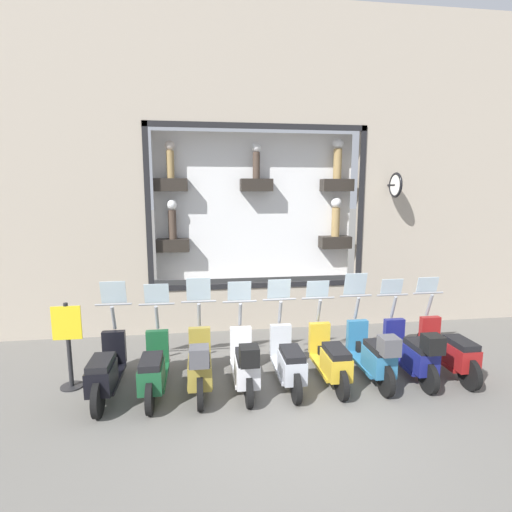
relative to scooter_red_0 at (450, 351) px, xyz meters
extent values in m
plane|color=#66635E|center=(-0.69, 2.98, -0.44)|extent=(120.00, 120.00, 0.00)
cube|color=#ADA08E|center=(2.91, 2.98, 0.06)|extent=(0.40, 4.86, 0.99)
cube|color=#ADA08E|center=(2.91, 2.98, 5.43)|extent=(0.40, 4.86, 2.52)
cube|color=black|center=(2.70, 2.98, 4.11)|extent=(0.04, 4.86, 0.12)
cube|color=black|center=(2.70, 2.98, 0.62)|extent=(0.04, 4.86, 0.12)
cube|color=black|center=(2.70, 0.61, 2.36)|extent=(0.04, 0.12, 3.61)
cube|color=black|center=(2.70, 5.35, 2.36)|extent=(0.04, 0.12, 3.61)
cube|color=white|center=(3.26, 2.98, 2.36)|extent=(0.04, 4.62, 3.37)
cube|color=#28231E|center=(3.04, 1.08, 2.87)|extent=(0.36, 0.72, 0.28)
cylinder|color=#9E7F4C|center=(3.04, 1.08, 3.35)|extent=(0.19, 0.19, 0.68)
sphere|color=white|center=(3.04, 1.08, 3.82)|extent=(0.25, 0.25, 0.25)
cube|color=#28231E|center=(3.04, 2.98, 2.87)|extent=(0.36, 0.72, 0.28)
cylinder|color=#47382D|center=(3.04, 2.98, 3.30)|extent=(0.16, 0.16, 0.58)
sphere|color=white|center=(3.04, 2.98, 3.70)|extent=(0.21, 0.21, 0.21)
cube|color=#28231E|center=(3.04, 4.88, 2.87)|extent=(0.36, 0.72, 0.28)
cylinder|color=#9E7F4C|center=(3.04, 4.88, 3.31)|extent=(0.16, 0.16, 0.59)
sphere|color=beige|center=(3.04, 4.88, 3.71)|extent=(0.21, 0.21, 0.21)
cube|color=#28231E|center=(3.04, 1.08, 1.53)|extent=(0.36, 0.72, 0.28)
cylinder|color=#9E7F4C|center=(3.04, 1.08, 2.01)|extent=(0.19, 0.19, 0.68)
sphere|color=white|center=(3.04, 1.08, 2.47)|extent=(0.24, 0.24, 0.24)
cube|color=#28231E|center=(3.04, 4.88, 1.53)|extent=(0.36, 0.72, 0.28)
cylinder|color=#47382D|center=(3.04, 4.88, 1.99)|extent=(0.18, 0.18, 0.65)
sphere|color=white|center=(3.04, 4.88, 2.43)|extent=(0.23, 0.23, 0.23)
cylinder|color=black|center=(2.54, -0.03, 2.86)|extent=(0.35, 0.05, 0.05)
torus|color=black|center=(2.36, -0.03, 2.86)|extent=(0.56, 0.06, 0.56)
cylinder|color=white|center=(2.36, -0.03, 2.86)|extent=(0.46, 0.03, 0.46)
cylinder|color=black|center=(0.74, 0.00, -0.17)|extent=(0.52, 0.09, 0.52)
cylinder|color=black|center=(-0.55, 0.00, -0.17)|extent=(0.52, 0.09, 0.52)
cube|color=maroon|center=(0.10, 0.00, -0.19)|extent=(1.02, 0.38, 0.06)
cube|color=maroon|center=(-0.28, 0.00, 0.02)|extent=(0.61, 0.35, 0.36)
cube|color=black|center=(-0.28, 0.00, 0.25)|extent=(0.58, 0.31, 0.10)
cube|color=maroon|center=(0.64, 0.00, 0.12)|extent=(0.12, 0.37, 0.56)
cylinder|color=gray|center=(0.71, 0.00, 0.62)|extent=(0.20, 0.06, 0.45)
cylinder|color=gray|center=(0.78, 0.00, 0.83)|extent=(0.04, 0.61, 0.04)
cube|color=silver|center=(0.82, 0.00, 0.98)|extent=(0.08, 0.42, 0.30)
cylinder|color=black|center=(0.75, 0.72, -0.19)|extent=(0.50, 0.09, 0.50)
cylinder|color=black|center=(-0.55, 0.72, -0.19)|extent=(0.50, 0.09, 0.50)
cube|color=navy|center=(0.10, 0.72, -0.20)|extent=(1.02, 0.38, 0.06)
cube|color=navy|center=(-0.28, 0.72, 0.01)|extent=(0.61, 0.35, 0.36)
cube|color=black|center=(-0.28, 0.72, 0.24)|extent=(0.58, 0.31, 0.10)
cube|color=navy|center=(0.64, 0.72, 0.11)|extent=(0.12, 0.37, 0.56)
cylinder|color=gray|center=(0.71, 0.72, 0.60)|extent=(0.20, 0.06, 0.45)
cylinder|color=gray|center=(0.78, 0.72, 0.82)|extent=(0.04, 0.61, 0.04)
cube|color=silver|center=(0.82, 0.72, 0.97)|extent=(0.08, 0.42, 0.30)
cube|color=black|center=(-0.60, 0.72, 0.40)|extent=(0.28, 0.28, 0.28)
cylinder|color=black|center=(0.74, 1.44, -0.18)|extent=(0.52, 0.09, 0.52)
cylinder|color=black|center=(-0.55, 1.44, -0.18)|extent=(0.52, 0.09, 0.52)
cube|color=teal|center=(0.10, 1.44, -0.19)|extent=(1.02, 0.38, 0.06)
cube|color=teal|center=(-0.28, 1.44, 0.02)|extent=(0.61, 0.35, 0.36)
cube|color=black|center=(-0.28, 1.44, 0.25)|extent=(0.58, 0.31, 0.10)
cube|color=teal|center=(0.64, 1.44, 0.12)|extent=(0.12, 0.37, 0.56)
cylinder|color=gray|center=(0.71, 1.44, 0.61)|extent=(0.20, 0.06, 0.45)
cylinder|color=gray|center=(0.78, 1.44, 0.83)|extent=(0.04, 0.60, 0.04)
cube|color=silver|center=(0.82, 1.44, 1.04)|extent=(0.10, 0.42, 0.42)
cube|color=#4C4C51|center=(-0.60, 1.44, 0.41)|extent=(0.28, 0.28, 0.28)
cylinder|color=black|center=(0.75, 2.16, -0.19)|extent=(0.48, 0.09, 0.48)
cylinder|color=black|center=(-0.56, 2.16, -0.19)|extent=(0.48, 0.09, 0.48)
cube|color=gold|center=(0.10, 2.16, -0.21)|extent=(1.02, 0.38, 0.06)
cube|color=gold|center=(-0.28, 2.16, 0.00)|extent=(0.61, 0.35, 0.36)
cube|color=black|center=(-0.28, 2.16, 0.23)|extent=(0.58, 0.31, 0.10)
cube|color=gold|center=(0.64, 2.16, 0.10)|extent=(0.12, 0.37, 0.56)
cylinder|color=gray|center=(0.71, 2.16, 0.60)|extent=(0.20, 0.06, 0.45)
cylinder|color=gray|center=(0.78, 2.16, 0.81)|extent=(0.04, 0.60, 0.04)
cube|color=silver|center=(0.82, 2.16, 0.97)|extent=(0.08, 0.42, 0.32)
cylinder|color=black|center=(0.75, 2.88, -0.19)|extent=(0.49, 0.09, 0.49)
cylinder|color=black|center=(-0.56, 2.88, -0.19)|extent=(0.49, 0.09, 0.49)
cube|color=#B7BCC6|center=(0.10, 2.88, -0.20)|extent=(1.02, 0.39, 0.06)
cube|color=#B7BCC6|center=(-0.28, 2.88, 0.01)|extent=(0.61, 0.35, 0.36)
cube|color=black|center=(-0.28, 2.88, 0.24)|extent=(0.58, 0.31, 0.10)
cube|color=#B7BCC6|center=(0.64, 2.88, 0.11)|extent=(0.12, 0.37, 0.56)
cylinder|color=gray|center=(0.71, 2.88, 0.60)|extent=(0.20, 0.06, 0.45)
cylinder|color=gray|center=(0.78, 2.88, 0.81)|extent=(0.04, 0.61, 0.04)
cube|color=silver|center=(0.82, 2.88, 1.00)|extent=(0.09, 0.42, 0.37)
cylinder|color=black|center=(0.76, 3.59, -0.20)|extent=(0.46, 0.09, 0.46)
cylinder|color=black|center=(-0.57, 3.59, -0.20)|extent=(0.46, 0.09, 0.46)
cube|color=silver|center=(0.10, 3.59, -0.22)|extent=(1.02, 0.39, 0.06)
cube|color=silver|center=(-0.28, 3.59, -0.01)|extent=(0.61, 0.35, 0.36)
cube|color=black|center=(-0.28, 3.59, 0.22)|extent=(0.58, 0.31, 0.10)
cube|color=silver|center=(0.64, 3.59, 0.09)|extent=(0.12, 0.37, 0.56)
cylinder|color=gray|center=(0.71, 3.59, 0.59)|extent=(0.20, 0.06, 0.45)
cylinder|color=gray|center=(0.78, 3.59, 0.80)|extent=(0.04, 0.60, 0.04)
cube|color=silver|center=(0.82, 3.59, 0.99)|extent=(0.09, 0.42, 0.36)
cube|color=black|center=(-0.61, 3.59, 0.38)|extent=(0.28, 0.28, 0.28)
cylinder|color=black|center=(0.74, 4.31, -0.17)|extent=(0.52, 0.09, 0.52)
cylinder|color=black|center=(-0.54, 4.31, -0.17)|extent=(0.52, 0.09, 0.52)
cube|color=olive|center=(0.10, 4.31, -0.19)|extent=(1.02, 0.38, 0.06)
cube|color=olive|center=(-0.28, 4.31, 0.02)|extent=(0.61, 0.35, 0.36)
cube|color=black|center=(-0.28, 4.31, 0.25)|extent=(0.58, 0.31, 0.10)
cube|color=olive|center=(0.64, 4.31, 0.12)|extent=(0.12, 0.37, 0.56)
cylinder|color=gray|center=(0.71, 4.31, 0.62)|extent=(0.20, 0.06, 0.45)
cylinder|color=gray|center=(0.78, 4.31, 0.83)|extent=(0.04, 0.60, 0.04)
cube|color=silver|center=(0.82, 4.31, 1.04)|extent=(0.10, 0.42, 0.42)
cube|color=#4C4C51|center=(-0.60, 4.31, 0.41)|extent=(0.28, 0.28, 0.28)
cylinder|color=black|center=(0.75, 5.03, -0.19)|extent=(0.48, 0.09, 0.48)
cylinder|color=black|center=(-0.56, 5.03, -0.19)|extent=(0.48, 0.09, 0.48)
cube|color=#19512D|center=(0.10, 5.03, -0.20)|extent=(1.02, 0.38, 0.06)
cube|color=#19512D|center=(-0.28, 5.03, 0.01)|extent=(0.61, 0.35, 0.36)
cube|color=black|center=(-0.28, 5.03, 0.24)|extent=(0.58, 0.31, 0.10)
cube|color=#19512D|center=(0.64, 5.03, 0.11)|extent=(0.12, 0.37, 0.56)
cylinder|color=gray|center=(0.71, 5.03, 0.60)|extent=(0.20, 0.06, 0.45)
cylinder|color=gray|center=(0.78, 5.03, 0.81)|extent=(0.04, 0.61, 0.04)
cube|color=silver|center=(0.82, 5.03, 0.99)|extent=(0.09, 0.42, 0.35)
cylinder|color=black|center=(0.73, 5.75, -0.17)|extent=(0.54, 0.09, 0.54)
cylinder|color=black|center=(-0.54, 5.75, -0.17)|extent=(0.54, 0.09, 0.54)
cube|color=black|center=(0.10, 5.75, -0.18)|extent=(1.02, 0.38, 0.06)
cube|color=black|center=(-0.28, 5.75, 0.03)|extent=(0.61, 0.35, 0.36)
cube|color=black|center=(-0.28, 5.75, 0.26)|extent=(0.58, 0.31, 0.10)
cube|color=black|center=(0.64, 5.75, 0.13)|extent=(0.12, 0.37, 0.56)
cylinder|color=gray|center=(0.71, 5.75, 0.62)|extent=(0.20, 0.06, 0.45)
cylinder|color=gray|center=(0.78, 5.75, 0.84)|extent=(0.04, 0.61, 0.04)
cube|color=silver|center=(0.82, 5.75, 1.04)|extent=(0.10, 0.42, 0.40)
cylinder|color=#232326|center=(0.42, 6.40, -0.42)|extent=(0.36, 0.36, 0.02)
cylinder|color=#232326|center=(0.42, 6.40, 0.28)|extent=(0.07, 0.07, 1.43)
cube|color=yellow|center=(0.40, 6.40, 0.67)|extent=(0.03, 0.45, 0.55)
camera|label=1|loc=(-6.05, 4.25, 2.77)|focal=28.00mm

